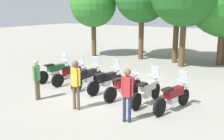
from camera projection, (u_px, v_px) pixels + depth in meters
name	position (u px, v px, depth m)	size (l,w,h in m)	color
ground_plane	(106.00, 92.00, 11.61)	(80.00, 80.00, 0.00)	gray
motorcycle_0	(56.00, 70.00, 13.38)	(0.64, 2.19, 1.37)	black
motorcycle_1	(72.00, 73.00, 12.80)	(0.73, 2.17, 1.37)	black
motorcycle_2	(88.00, 77.00, 12.19)	(0.62, 2.19, 1.37)	black
motorcycle_3	(107.00, 80.00, 11.56)	(0.70, 2.18, 1.37)	black
motorcycle_4	(124.00, 86.00, 10.75)	(0.73, 2.17, 0.99)	black
motorcycle_5	(147.00, 91.00, 10.11)	(0.62, 2.19, 1.37)	black
motorcycle_6	(173.00, 96.00, 9.45)	(0.74, 2.17, 1.37)	black
person_0	(37.00, 77.00, 10.46)	(0.28, 0.40, 1.64)	brown
person_1	(76.00, 81.00, 9.38)	(0.41, 0.27, 1.81)	brown
person_2	(127.00, 91.00, 8.32)	(0.41, 0.29, 1.78)	#232D4C
tree_0	(93.00, 4.00, 19.62)	(3.43, 3.43, 5.62)	brown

